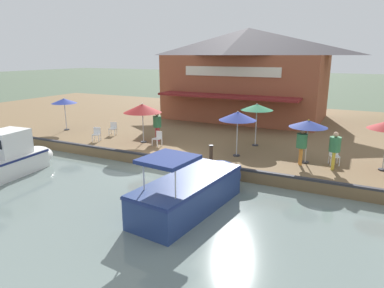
% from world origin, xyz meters
% --- Properties ---
extents(ground_plane, '(220.00, 220.00, 0.00)m').
position_xyz_m(ground_plane, '(0.00, 0.00, 0.00)').
color(ground_plane, '#4C5B47').
extents(quay_deck, '(22.00, 56.00, 0.60)m').
position_xyz_m(quay_deck, '(-11.00, 0.00, 0.30)').
color(quay_deck, brown).
rests_on(quay_deck, ground).
extents(quay_edge_fender, '(0.20, 50.40, 0.10)m').
position_xyz_m(quay_edge_fender, '(-0.10, 0.00, 0.65)').
color(quay_edge_fender, '#2D2D33').
rests_on(quay_edge_fender, quay_deck).
extents(waterfront_restaurant, '(9.80, 13.02, 7.36)m').
position_xyz_m(waterfront_restaurant, '(-13.76, -0.27, 4.35)').
color(waterfront_restaurant, brown).
rests_on(waterfront_restaurant, quay_deck).
extents(patio_umbrella_back_row, '(1.86, 1.86, 2.51)m').
position_xyz_m(patio_umbrella_back_row, '(-4.75, 3.26, 2.88)').
color(patio_umbrella_back_row, '#B7B7B7').
rests_on(patio_umbrella_back_row, quay_deck).
extents(patio_umbrella_mid_patio_right, '(1.95, 1.95, 2.42)m').
position_xyz_m(patio_umbrella_mid_patio_right, '(-2.21, 2.98, 2.75)').
color(patio_umbrella_mid_patio_right, '#B7B7B7').
rests_on(patio_umbrella_mid_patio_right, quay_deck).
extents(patio_umbrella_near_quay_edge, '(1.83, 1.83, 2.19)m').
position_xyz_m(patio_umbrella_near_quay_edge, '(-2.60, 6.44, 2.57)').
color(patio_umbrella_near_quay_edge, '#B7B7B7').
rests_on(patio_umbrella_near_quay_edge, quay_deck).
extents(patio_umbrella_far_corner, '(2.29, 2.29, 2.41)m').
position_xyz_m(patio_umbrella_far_corner, '(-2.46, -3.12, 2.71)').
color(patio_umbrella_far_corner, '#B7B7B7').
rests_on(patio_umbrella_far_corner, quay_deck).
extents(patio_umbrella_mid_patio_left, '(1.75, 1.75, 2.30)m').
position_xyz_m(patio_umbrella_mid_patio_left, '(-2.99, -10.10, 2.67)').
color(patio_umbrella_mid_patio_left, '#B7B7B7').
rests_on(patio_umbrella_mid_patio_left, quay_deck).
extents(cafe_chair_under_first_umbrella, '(0.55, 0.55, 0.85)m').
position_xyz_m(cafe_chair_under_first_umbrella, '(-2.98, 7.72, 1.08)').
color(cafe_chair_under_first_umbrella, white).
rests_on(cafe_chair_under_first_umbrella, quay_deck).
extents(cafe_chair_back_row_seat, '(0.51, 0.51, 0.85)m').
position_xyz_m(cafe_chair_back_row_seat, '(-2.21, -1.92, 1.08)').
color(cafe_chair_back_row_seat, white).
rests_on(cafe_chair_back_row_seat, quay_deck).
extents(cafe_chair_facing_river, '(0.56, 0.56, 0.85)m').
position_xyz_m(cafe_chair_facing_river, '(-3.25, -6.10, 1.08)').
color(cafe_chair_facing_river, white).
rests_on(cafe_chair_facing_river, quay_deck).
extents(cafe_chair_mid_patio, '(0.58, 0.58, 0.85)m').
position_xyz_m(cafe_chair_mid_patio, '(-1.45, -5.92, 1.08)').
color(cafe_chair_mid_patio, white).
rests_on(cafe_chair_mid_patio, quay_deck).
extents(person_mid_patio, '(0.51, 0.51, 1.79)m').
position_xyz_m(person_mid_patio, '(-2.17, 6.27, 1.73)').
color(person_mid_patio, orange).
rests_on(person_mid_patio, quay_deck).
extents(person_near_entrance, '(0.51, 0.51, 1.80)m').
position_xyz_m(person_near_entrance, '(-2.10, 7.76, 1.74)').
color(person_near_entrance, gold).
rests_on(person_near_entrance, quay_deck).
extents(person_at_quay_edge, '(0.51, 0.51, 1.81)m').
position_xyz_m(person_at_quay_edge, '(-3.16, -2.55, 1.75)').
color(person_at_quay_edge, '#B23338').
rests_on(person_at_quay_edge, quay_deck).
extents(motorboat_second_along, '(6.20, 2.54, 2.39)m').
position_xyz_m(motorboat_second_along, '(3.22, 3.22, 0.78)').
color(motorboat_second_along, navy).
rests_on(motorboat_second_along, river_water).
extents(motorboat_far_downstream, '(5.96, 2.33, 2.22)m').
position_xyz_m(motorboat_far_downstream, '(4.30, -6.59, 0.83)').
color(motorboat_far_downstream, white).
rests_on(motorboat_far_downstream, river_water).
extents(mooring_post, '(0.22, 0.22, 0.95)m').
position_xyz_m(mooring_post, '(-0.35, 2.30, 1.09)').
color(mooring_post, '#473323').
rests_on(mooring_post, quay_deck).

